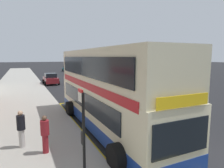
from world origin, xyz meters
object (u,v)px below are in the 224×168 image
pedestrian_waiting_near_sign (45,133)px  parked_car_teal_far (67,68)px  double_decker_bus (107,92)px  bus_stop_sign (83,128)px  pedestrian_further_back (21,128)px  parked_car_maroon_kerbside (51,79)px

pedestrian_waiting_near_sign → parked_car_teal_far: bearing=76.9°
double_decker_bus → bus_stop_sign: bearing=-122.0°
double_decker_bus → pedestrian_waiting_near_sign: 4.16m
pedestrian_further_back → parked_car_teal_far: bearing=75.6°
double_decker_bus → parked_car_maroon_kerbside: bearing=91.1°
bus_stop_sign → pedestrian_further_back: bus_stop_sign is taller
double_decker_bus → pedestrian_waiting_near_sign: (-3.53, -1.91, -1.09)m
parked_car_maroon_kerbside → parked_car_teal_far: same height
double_decker_bus → pedestrian_further_back: (-4.40, -0.96, -1.05)m
bus_stop_sign → parked_car_maroon_kerbside: 24.16m
pedestrian_waiting_near_sign → pedestrian_further_back: size_ratio=0.96×
pedestrian_further_back → parked_car_maroon_kerbside: bearing=79.1°
double_decker_bus → bus_stop_sign: size_ratio=3.97×
pedestrian_waiting_near_sign → pedestrian_further_back: pedestrian_further_back is taller
bus_stop_sign → parked_car_teal_far: size_ratio=0.68×
pedestrian_waiting_near_sign → parked_car_maroon_kerbside: bearing=81.8°
parked_car_teal_far → pedestrian_waiting_near_sign: pedestrian_waiting_near_sign is taller
double_decker_bus → parked_car_teal_far: (7.35, 44.89, -1.27)m
pedestrian_further_back → double_decker_bus: bearing=12.3°
bus_stop_sign → pedestrian_further_back: 3.76m
bus_stop_sign → pedestrian_waiting_near_sign: 2.58m
parked_car_maroon_kerbside → pedestrian_further_back: size_ratio=2.60×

